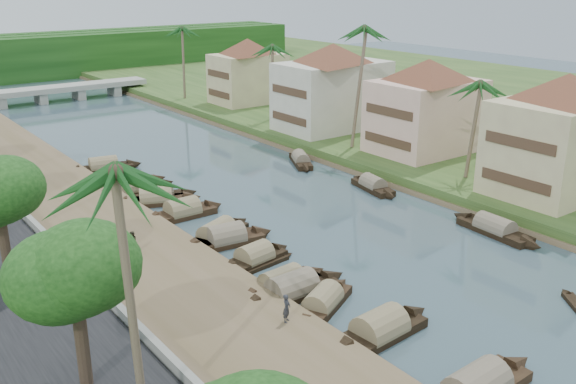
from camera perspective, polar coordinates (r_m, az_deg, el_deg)
ground at (r=47.99m, az=8.30°, el=-4.94°), size 220.00×220.00×0.00m
left_bank at (r=56.22m, az=-18.56°, el=-1.71°), size 10.00×180.00×0.80m
right_bank at (r=73.93m, az=7.91°, el=4.10°), size 16.00×180.00×1.20m
retaining_wall at (r=54.89m, az=-22.79°, el=-1.66°), size 0.40×180.00×1.10m
far_right_fill at (r=102.84m, az=22.93°, el=6.94°), size 60.00×220.00×1.15m
treeline at (r=135.27m, az=-23.50°, el=10.88°), size 120.00×14.00×8.00m
bridge at (r=108.81m, az=-19.66°, el=8.52°), size 28.00×4.00×2.40m
building_near at (r=59.48m, az=23.16°, el=4.89°), size 14.85×14.85×10.20m
building_mid at (r=69.43m, az=12.19°, el=7.58°), size 14.11×14.11×9.70m
building_far at (r=78.47m, az=3.96°, el=9.41°), size 15.59×15.59×10.20m
building_distant at (r=94.97m, az=-3.58°, el=10.75°), size 12.62×12.62×9.20m
sampan_1 at (r=36.71m, az=8.14°, el=-12.12°), size 8.46×2.54×2.45m
sampan_2 at (r=39.13m, az=3.10°, el=-9.87°), size 7.54×4.83×2.05m
sampan_3 at (r=40.51m, az=0.37°, el=-8.77°), size 8.88×2.19×2.36m
sampan_4 at (r=41.25m, az=-0.55°, el=-8.23°), size 7.82×2.30×2.20m
sampan_5 at (r=44.88m, az=-2.99°, el=-5.91°), size 6.95×2.73×2.18m
sampan_6 at (r=48.14m, az=-5.56°, el=-4.20°), size 8.14×2.78×2.37m
sampan_7 at (r=49.03m, az=-6.33°, el=-3.79°), size 8.33×4.85×2.22m
sampan_8 at (r=53.94m, az=-9.34°, el=-1.78°), size 7.74×2.14×2.38m
sampan_9 at (r=58.13m, az=-11.50°, el=-0.40°), size 7.65×2.69×1.94m
sampan_10 at (r=57.35m, az=-11.68°, el=-0.67°), size 8.18×4.72×2.24m
sampan_11 at (r=60.62m, az=-13.58°, el=0.26°), size 8.39×2.15×2.39m
sampan_12 at (r=62.91m, az=-13.85°, el=0.90°), size 7.33×2.27×1.78m
sampan_13 at (r=68.34m, az=-16.07°, el=2.14°), size 8.24×3.23×2.21m
sampan_14 at (r=52.31m, az=17.89°, el=-3.16°), size 2.19×8.80×2.12m
sampan_15 at (r=60.35m, az=7.55°, el=0.54°), size 2.75×7.32×1.96m
sampan_16 at (r=68.10m, az=1.15°, el=2.83°), size 4.58×7.38×1.89m
canoe_1 at (r=44.65m, az=-2.21°, el=-6.49°), size 5.72×1.62×0.91m
canoe_2 at (r=59.45m, az=-11.87°, el=-0.31°), size 5.64×3.97×0.89m
palm_1 at (r=60.18m, az=16.33°, el=9.03°), size 3.20×3.20×10.24m
palm_2 at (r=68.67m, az=6.23°, el=14.00°), size 3.20×3.20×14.20m
palm_3 at (r=82.65m, az=-1.46°, el=12.68°), size 3.20×3.20×10.89m
palm_4 at (r=24.25m, az=-14.54°, el=1.34°), size 3.20×3.20×12.58m
palm_7 at (r=98.65m, az=-9.45°, el=14.04°), size 3.20×3.20×11.96m
tree_1 at (r=29.21m, az=-18.52°, el=-6.80°), size 4.88×4.88×7.74m
tree_6 at (r=82.62m, az=6.15°, el=9.50°), size 4.97×4.97×6.84m
person_near at (r=36.07m, az=-0.12°, el=-10.28°), size 0.73×0.68×1.67m
person_far at (r=45.82m, az=-13.66°, el=-4.33°), size 0.92×0.84×1.55m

